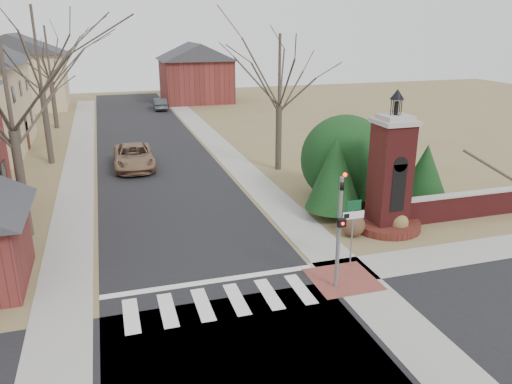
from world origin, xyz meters
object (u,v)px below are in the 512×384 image
object	(u,v)px
sign_post	(353,220)
distant_car	(160,104)
traffic_signal_pole	(340,221)
brick_gate_monument	(389,184)
pickup_truck	(134,157)

from	to	relation	value
sign_post	distant_car	bearing A→B (deg)	93.78
traffic_signal_pole	brick_gate_monument	xyz separation A→B (m)	(4.70, 4.42, -0.42)
distant_car	brick_gate_monument	bearing A→B (deg)	101.87
brick_gate_monument	distant_car	bearing A→B (deg)	99.20
sign_post	pickup_truck	world-z (taller)	sign_post
sign_post	pickup_truck	size ratio (longest dim) A/B	0.49
sign_post	distant_car	world-z (taller)	sign_post
traffic_signal_pole	sign_post	bearing A→B (deg)	47.57
distant_car	traffic_signal_pole	bearing A→B (deg)	94.57
brick_gate_monument	distant_car	distance (m)	38.16
distant_car	sign_post	bearing A→B (deg)	96.46
traffic_signal_pole	brick_gate_monument	size ratio (longest dim) A/B	0.69
sign_post	pickup_truck	bearing A→B (deg)	112.87
brick_gate_monument	distant_car	world-z (taller)	brick_gate_monument
brick_gate_monument	distant_car	size ratio (longest dim) A/B	1.66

